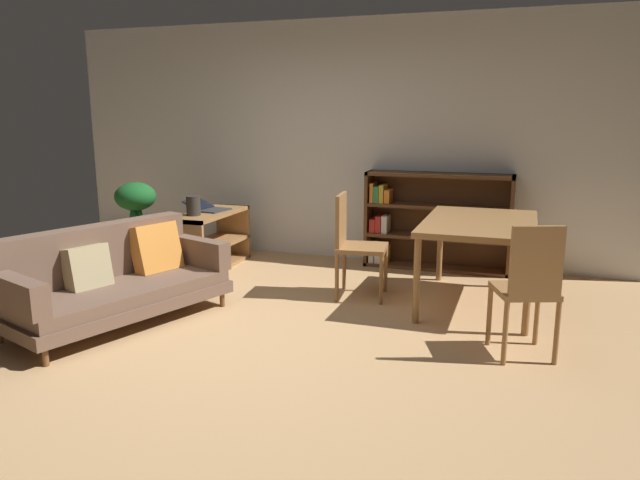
% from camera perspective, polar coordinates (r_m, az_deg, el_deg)
% --- Properties ---
extents(ground_plane, '(8.16, 8.16, 0.00)m').
position_cam_1_polar(ground_plane, '(4.74, -7.97, -8.82)').
color(ground_plane, tan).
extents(back_wall_panel, '(6.80, 0.10, 2.70)m').
position_cam_1_polar(back_wall_panel, '(6.94, 1.93, 9.37)').
color(back_wall_panel, silver).
rests_on(back_wall_panel, ground_plane).
extents(fabric_couch, '(1.32, 1.93, 0.77)m').
position_cam_1_polar(fabric_couch, '(5.15, -19.14, -3.43)').
color(fabric_couch, brown).
rests_on(fabric_couch, ground_plane).
extents(media_console, '(0.42, 1.10, 0.62)m').
position_cam_1_polar(media_console, '(6.66, -10.35, -0.05)').
color(media_console, olive).
rests_on(media_console, ground_plane).
extents(open_laptop, '(0.49, 0.38, 0.11)m').
position_cam_1_polar(open_laptop, '(6.70, -10.57, 3.02)').
color(open_laptop, '#333338').
rests_on(open_laptop, media_console).
extents(desk_speaker, '(0.15, 0.15, 0.21)m').
position_cam_1_polar(desk_speaker, '(6.40, -12.00, 3.23)').
color(desk_speaker, '#2D2823').
rests_on(desk_speaker, media_console).
extents(potted_floor_plant, '(0.45, 0.53, 0.93)m').
position_cam_1_polar(potted_floor_plant, '(6.91, -17.14, 2.68)').
color(potted_floor_plant, brown).
rests_on(potted_floor_plant, ground_plane).
extents(dining_table, '(0.95, 1.44, 0.76)m').
position_cam_1_polar(dining_table, '(5.40, 15.01, 1.09)').
color(dining_table, olive).
rests_on(dining_table, ground_plane).
extents(dining_chair_near, '(0.49, 0.48, 0.96)m').
position_cam_1_polar(dining_chair_near, '(5.48, 3.24, -0.00)').
color(dining_chair_near, olive).
rests_on(dining_chair_near, ground_plane).
extents(dining_chair_far, '(0.50, 0.50, 0.96)m').
position_cam_1_polar(dining_chair_far, '(4.31, 19.30, -4.05)').
color(dining_chair_far, olive).
rests_on(dining_chair_far, ground_plane).
extents(bookshelf, '(1.56, 0.32, 1.05)m').
position_cam_1_polar(bookshelf, '(6.63, 10.43, 1.77)').
color(bookshelf, '#56351E').
rests_on(bookshelf, ground_plane).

